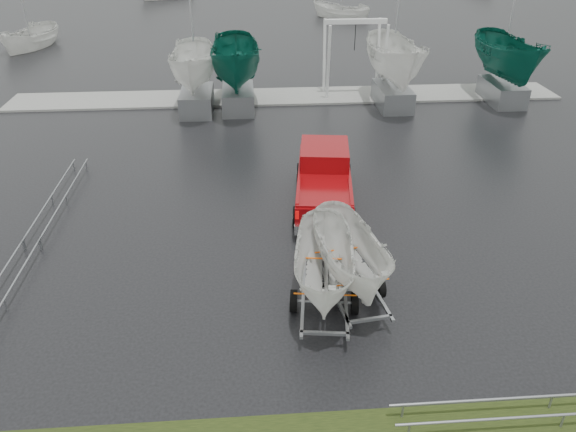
{
  "coord_description": "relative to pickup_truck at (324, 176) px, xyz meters",
  "views": [
    {
      "loc": [
        -2.2,
        -17.27,
        9.43
      ],
      "look_at": [
        -1.1,
        -2.59,
        1.2
      ],
      "focal_mm": 35.0,
      "sensor_mm": 36.0,
      "label": 1
    }
  ],
  "objects": [
    {
      "name": "mast_rack_2",
      "position": [
        3.56,
        -10.2,
        -0.6
      ],
      "size": [
        7.0,
        0.56,
        0.06
      ],
      "color": "gray",
      "rests_on": "ground"
    },
    {
      "name": "dock",
      "position": [
        -0.44,
        12.3,
        -0.9
      ],
      "size": [
        30.0,
        3.0,
        0.12
      ],
      "primitive_type": "cube",
      "color": "gray",
      "rests_on": "ground"
    },
    {
      "name": "trailer_parked",
      "position": [
        -0.05,
        -5.74,
        1.59
      ],
      "size": [
        1.85,
        3.73,
        4.66
      ],
      "rotation": [
        0.0,
        0.0,
        0.14
      ],
      "color": "gray",
      "rests_on": "ground"
    },
    {
      "name": "trailer_hitched",
      "position": [
        -0.79,
        -6.16,
        1.6
      ],
      "size": [
        1.84,
        3.72,
        4.68
      ],
      "rotation": [
        0.0,
        0.0,
        -0.13
      ],
      "color": "gray",
      "rests_on": "ground"
    },
    {
      "name": "keelboat_0",
      "position": [
        -5.2,
        10.3,
        2.62
      ],
      "size": [
        2.26,
        3.2,
        10.43
      ],
      "color": "gray",
      "rests_on": "ground"
    },
    {
      "name": "boat_hoist",
      "position": [
        3.21,
        12.3,
        1.72
      ],
      "size": [
        3.3,
        2.18,
        4.12
      ],
      "color": "silver",
      "rests_on": "ground"
    },
    {
      "name": "moored_boat_0",
      "position": [
        -18.44,
        25.86,
        -0.94
      ],
      "size": [
        3.04,
        3.09,
        11.31
      ],
      "rotation": [
        0.0,
        0.0,
        6.03
      ],
      "color": "silver",
      "rests_on": "ground"
    },
    {
      "name": "keelboat_1",
      "position": [
        -3.09,
        10.5,
        3.03
      ],
      "size": [
        2.51,
        3.2,
        7.76
      ],
      "color": "gray",
      "rests_on": "ground"
    },
    {
      "name": "pickup_truck",
      "position": [
        0.0,
        0.0,
        0.0
      ],
      "size": [
        2.56,
        5.66,
        1.82
      ],
      "rotation": [
        0.0,
        0.0,
        -0.13
      ],
      "color": "maroon",
      "rests_on": "ground"
    },
    {
      "name": "ground_plane",
      "position": [
        -0.44,
        -0.7,
        -0.95
      ],
      "size": [
        120.0,
        120.0,
        0.0
      ],
      "primitive_type": "plane",
      "color": "black",
      "rests_on": "ground"
    },
    {
      "name": "mast_rack_0",
      "position": [
        -9.44,
        0.3,
        -0.6
      ],
      "size": [
        0.56,
        6.5,
        0.06
      ],
      "rotation": [
        0.0,
        0.0,
        1.57
      ],
      "color": "gray",
      "rests_on": "ground"
    },
    {
      "name": "keelboat_3",
      "position": [
        11.02,
        10.6,
        2.93
      ],
      "size": [
        2.44,
        3.2,
        10.61
      ],
      "color": "gray",
      "rests_on": "ground"
    },
    {
      "name": "moored_boat_2",
      "position": [
        6.38,
        36.38,
        -0.94
      ],
      "size": [
        2.92,
        2.89,
        10.8
      ],
      "rotation": [
        0.0,
        0.0,
        4.2
      ],
      "color": "silver",
      "rests_on": "ground"
    },
    {
      "name": "keelboat_2",
      "position": [
        4.98,
        10.3,
        3.02
      ],
      "size": [
        2.5,
        3.2,
        10.67
      ],
      "color": "gray",
      "rests_on": "ground"
    }
  ]
}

